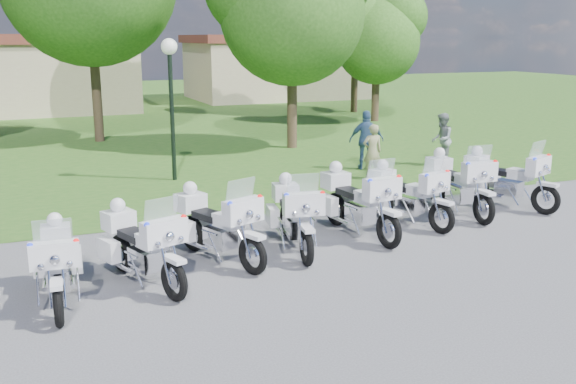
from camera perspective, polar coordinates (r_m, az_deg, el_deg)
name	(u,v)px	position (r m, az deg, el deg)	size (l,w,h in m)	color
ground	(327,254)	(12.07, 3.47, -5.50)	(100.00, 100.00, 0.00)	#4D4D51
grass_lawn	(116,109)	(37.77, -15.03, 7.13)	(100.00, 48.00, 0.01)	#28581B
motorcycle_0	(57,262)	(10.36, -19.85, -5.91)	(0.81, 2.23, 1.50)	black
motorcycle_1	(141,244)	(10.72, -12.94, -4.56)	(1.25, 2.28, 1.59)	black
motorcycle_2	(216,224)	(11.60, -6.45, -2.82)	(1.34, 2.32, 1.63)	black
motorcycle_3	(294,214)	(12.18, 0.53, -1.96)	(1.05, 2.39, 1.62)	black
motorcycle_4	(357,200)	(13.11, 6.15, -0.76)	(1.01, 2.53, 1.70)	black
motorcycle_5	(406,193)	(14.07, 10.48, -0.12)	(1.14, 2.31, 1.58)	black
motorcycle_6	(457,182)	(15.16, 14.78, 0.83)	(0.92, 2.53, 1.70)	black
motorcycle_7	(505,178)	(16.09, 18.71, 1.22)	(1.36, 2.37, 1.67)	black
lamp_post	(170,74)	(18.08, -10.42, 10.31)	(0.44, 0.44, 3.92)	black
tree_3	(376,33)	(31.25, 7.86, 13.82)	(4.69, 4.01, 6.26)	#38281C
building_east	(277,66)	(43.35, -0.98, 11.10)	(11.44, 7.28, 4.10)	tan
bystander_a	(372,152)	(18.38, 7.50, 3.56)	(0.57, 0.37, 1.56)	#8F8E61
bystander_b	(442,140)	(20.70, 13.49, 4.55)	(0.80, 0.62, 1.65)	gray
bystander_c	(366,140)	(19.68, 6.98, 4.58)	(1.05, 0.44, 1.79)	#365782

